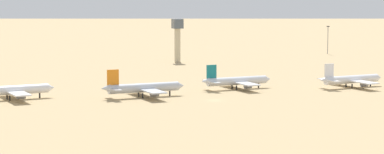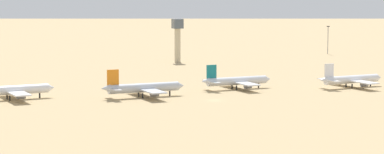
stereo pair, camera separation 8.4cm
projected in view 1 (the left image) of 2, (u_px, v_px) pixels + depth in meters
name	position (u px, v px, depth m)	size (l,w,h in m)	color
ground	(214.00, 100.00, 283.24)	(4000.00, 4000.00, 0.00)	tan
parked_jet_yellow_2	(11.00, 90.00, 284.32)	(31.85, 27.00, 10.52)	white
parked_jet_orange_3	(143.00, 88.00, 290.61)	(32.21, 27.18, 10.63)	silver
parked_jet_teal_4	(236.00, 81.00, 313.45)	(30.47, 25.73, 10.06)	silver
parked_jet_white_5	(351.00, 79.00, 318.50)	(30.52, 25.93, 10.09)	white
control_tower	(177.00, 36.00, 425.48)	(5.20, 5.20, 22.90)	#C6B793
light_pole_west	(328.00, 38.00, 476.46)	(1.80, 0.50, 16.67)	#59595E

